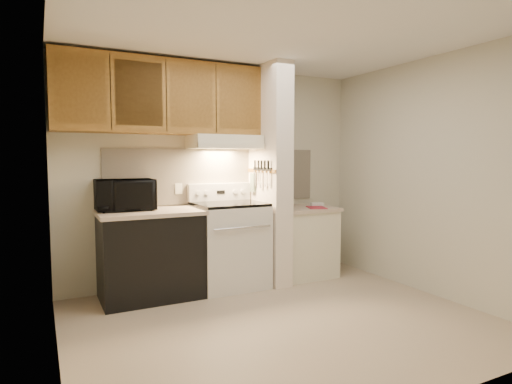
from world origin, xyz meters
TOP-DOWN VIEW (x-y plane):
  - floor at (0.00, 0.00)m, footprint 3.60×3.60m
  - ceiling at (0.00, 0.00)m, footprint 3.60×3.60m
  - wall_back at (0.00, 1.50)m, footprint 3.60×2.50m
  - wall_left at (-1.80, 0.00)m, footprint 0.02×3.00m
  - wall_right at (1.80, 0.00)m, footprint 0.02×3.00m
  - backsplash at (0.00, 1.49)m, footprint 2.60×0.02m
  - range_body at (0.00, 1.16)m, footprint 0.76×0.65m
  - oven_window at (0.00, 0.84)m, footprint 0.50×0.01m
  - oven_handle at (0.00, 0.80)m, footprint 0.65×0.02m
  - cooktop at (0.00, 1.16)m, footprint 0.74×0.64m
  - range_backguard at (0.00, 1.44)m, footprint 0.76×0.08m
  - range_display at (0.00, 1.40)m, footprint 0.10×0.01m
  - range_knob_left_outer at (-0.28, 1.40)m, footprint 0.05×0.02m
  - range_knob_left_inner at (-0.18, 1.40)m, footprint 0.05×0.02m
  - range_knob_right_inner at (0.18, 1.40)m, footprint 0.05×0.02m
  - range_knob_right_outer at (0.28, 1.40)m, footprint 0.05×0.02m
  - dishwasher_front at (-0.88, 1.17)m, footprint 1.00×0.63m
  - left_countertop at (-0.88, 1.17)m, footprint 1.04×0.67m
  - spoon_rest at (-1.23, 1.36)m, footprint 0.24×0.16m
  - teal_jar at (-1.23, 1.39)m, footprint 0.09×0.09m
  - outlet at (-0.48, 1.48)m, footprint 0.08×0.01m
  - microwave at (-1.10, 1.31)m, footprint 0.58×0.40m
  - partition_pillar at (0.51, 1.15)m, footprint 0.22×0.70m
  - pillar_trim at (0.39, 1.15)m, footprint 0.01×0.70m
  - knife_strip at (0.39, 1.10)m, footprint 0.02×0.42m
  - knife_blade_a at (0.38, 0.93)m, footprint 0.01×0.03m
  - knife_handle_a at (0.38, 0.93)m, footprint 0.02×0.02m
  - knife_blade_b at (0.38, 1.02)m, footprint 0.01×0.04m
  - knife_handle_b at (0.38, 1.02)m, footprint 0.02×0.02m
  - knife_blade_c at (0.38, 1.11)m, footprint 0.01×0.04m
  - knife_handle_c at (0.38, 1.10)m, footprint 0.02×0.02m
  - knife_blade_d at (0.38, 1.18)m, footprint 0.01×0.04m
  - knife_handle_d at (0.38, 1.17)m, footprint 0.02×0.02m
  - knife_blade_e at (0.38, 1.27)m, footprint 0.01×0.04m
  - knife_handle_e at (0.38, 1.26)m, footprint 0.02×0.02m
  - oven_mitt at (0.38, 1.32)m, footprint 0.03×0.09m
  - right_cab_base at (0.97, 1.15)m, footprint 0.70×0.60m
  - right_countertop at (0.97, 1.15)m, footprint 0.74×0.64m
  - red_folder at (1.07, 1.00)m, footprint 0.29×0.33m
  - white_box at (1.19, 1.17)m, footprint 0.18×0.14m
  - range_hood at (0.00, 1.28)m, footprint 0.78×0.44m
  - hood_lip at (0.00, 1.07)m, footprint 0.78×0.04m
  - upper_cabinets at (-0.69, 1.32)m, footprint 2.18×0.33m
  - cab_door_a at (-1.51, 1.17)m, footprint 0.46×0.01m
  - cab_gap_a at (-1.23, 1.16)m, footprint 0.01×0.01m
  - cab_door_b at (-0.96, 1.17)m, footprint 0.46×0.01m
  - cab_gap_b at (-0.69, 1.16)m, footprint 0.01×0.01m
  - cab_door_c at (-0.42, 1.17)m, footprint 0.46×0.01m
  - cab_gap_c at (-0.14, 1.16)m, footprint 0.01×0.01m
  - cab_door_d at (0.13, 1.17)m, footprint 0.46×0.01m

SIDE VIEW (x-z plane):
  - floor at x=0.00m, z-range 0.00..0.00m
  - right_cab_base at x=0.97m, z-range 0.00..0.81m
  - dishwasher_front at x=-0.88m, z-range 0.00..0.87m
  - range_body at x=0.00m, z-range 0.00..0.92m
  - oven_window at x=0.00m, z-range 0.35..0.65m
  - oven_handle at x=0.00m, z-range 0.71..0.73m
  - right_countertop at x=0.97m, z-range 0.81..0.85m
  - red_folder at x=1.07m, z-range 0.85..0.86m
  - white_box at x=1.19m, z-range 0.85..0.89m
  - left_countertop at x=-0.88m, z-range 0.87..0.91m
  - spoon_rest at x=-1.23m, z-range 0.91..0.93m
  - cooktop at x=0.00m, z-range 0.92..0.95m
  - teal_jar at x=-1.23m, z-range 0.91..1.00m
  - range_backguard at x=0.00m, z-range 0.95..1.15m
  - range_display at x=0.00m, z-range 1.03..1.07m
  - range_knob_left_outer at x=-0.28m, z-range 1.03..1.07m
  - range_knob_left_inner at x=-0.18m, z-range 1.03..1.07m
  - range_knob_right_inner at x=0.18m, z-range 1.03..1.07m
  - range_knob_right_outer at x=0.28m, z-range 1.03..1.07m
  - microwave at x=-1.10m, z-range 0.91..1.23m
  - outlet at x=-0.48m, z-range 1.04..1.16m
  - oven_mitt at x=0.38m, z-range 1.04..1.26m
  - knife_blade_c at x=0.38m, z-range 1.10..1.30m
  - knife_blade_b at x=0.38m, z-range 1.12..1.30m
  - knife_blade_e at x=0.38m, z-range 1.12..1.30m
  - knife_blade_a at x=0.38m, z-range 1.14..1.30m
  - knife_blade_d at x=0.38m, z-range 1.14..1.30m
  - backsplash at x=0.00m, z-range 0.92..1.55m
  - wall_back at x=0.00m, z-range 1.24..1.26m
  - wall_left at x=-1.80m, z-range 0.00..2.50m
  - wall_right at x=1.80m, z-range 0.00..2.50m
  - partition_pillar at x=0.51m, z-range 0.00..2.50m
  - pillar_trim at x=0.39m, z-range 1.28..1.32m
  - knife_strip at x=0.39m, z-range 1.30..1.34m
  - knife_handle_a at x=0.38m, z-range 1.32..1.42m
  - knife_handle_b at x=0.38m, z-range 1.32..1.42m
  - knife_handle_c at x=0.38m, z-range 1.32..1.42m
  - knife_handle_d at x=0.38m, z-range 1.32..1.42m
  - knife_handle_e at x=0.38m, z-range 1.32..1.42m
  - hood_lip at x=0.00m, z-range 1.55..1.61m
  - range_hood at x=0.00m, z-range 1.55..1.70m
  - upper_cabinets at x=-0.69m, z-range 1.70..2.47m
  - cab_door_a at x=-1.51m, z-range 1.77..2.40m
  - cab_gap_a at x=-1.23m, z-range 1.72..2.45m
  - cab_door_b at x=-0.96m, z-range 1.77..2.40m
  - cab_gap_b at x=-0.69m, z-range 1.72..2.45m
  - cab_door_c at x=-0.42m, z-range 1.77..2.40m
  - cab_gap_c at x=-0.14m, z-range 1.72..2.45m
  - cab_door_d at x=0.13m, z-range 1.77..2.40m
  - ceiling at x=0.00m, z-range 2.50..2.50m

